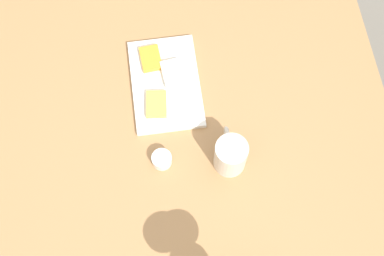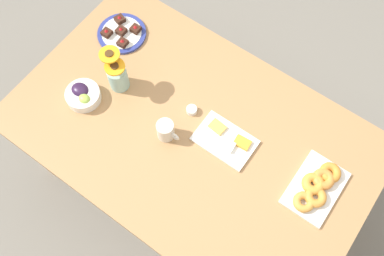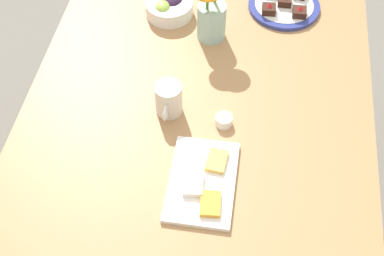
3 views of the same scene
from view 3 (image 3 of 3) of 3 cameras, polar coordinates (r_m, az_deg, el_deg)
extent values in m
plane|color=slate|center=(2.11, 0.00, -13.14)|extent=(6.00, 6.00, 0.00)
cube|color=#A87A4C|center=(1.48, 0.00, -1.42)|extent=(1.60, 1.00, 0.04)
cube|color=#A87A4C|center=(2.30, -7.81, 8.69)|extent=(0.07, 0.07, 0.70)
cube|color=#A87A4C|center=(2.25, 13.50, 6.35)|extent=(0.07, 0.07, 0.70)
cylinder|color=beige|center=(1.49, -2.50, 3.11)|extent=(0.08, 0.08, 0.10)
cylinder|color=brown|center=(1.46, -2.56, 4.23)|extent=(0.07, 0.07, 0.00)
torus|color=beige|center=(1.46, -2.85, 1.65)|extent=(0.05, 0.01, 0.05)
cylinder|color=white|center=(1.81, -2.45, 12.69)|extent=(0.16, 0.16, 0.05)
ellipsoid|color=#9EC14C|center=(1.78, -3.14, 12.75)|extent=(0.05, 0.05, 0.04)
cube|color=white|center=(1.38, 1.08, -5.72)|extent=(0.26, 0.17, 0.01)
cube|color=#EFB74C|center=(1.40, 2.65, -3.51)|extent=(0.07, 0.06, 0.01)
cube|color=white|center=(1.36, 0.13, -5.98)|extent=(0.07, 0.06, 0.02)
cube|color=orange|center=(1.33, 1.97, -8.09)|extent=(0.07, 0.06, 0.01)
cylinder|color=white|center=(1.49, 3.42, 0.82)|extent=(0.05, 0.05, 0.03)
cylinder|color=#C68923|center=(1.48, 3.43, 1.06)|extent=(0.04, 0.04, 0.01)
cylinder|color=navy|center=(1.87, 9.78, 12.70)|extent=(0.24, 0.24, 0.01)
cylinder|color=white|center=(1.87, 9.79, 12.74)|extent=(0.20, 0.20, 0.01)
cube|color=#381E14|center=(1.82, 11.39, 12.01)|extent=(0.04, 0.04, 0.02)
cone|color=red|center=(1.81, 11.49, 12.47)|extent=(0.02, 0.02, 0.01)
cube|color=#381E14|center=(1.82, 8.20, 12.42)|extent=(0.05, 0.05, 0.02)
cone|color=red|center=(1.80, 8.27, 12.89)|extent=(0.02, 0.02, 0.01)
cube|color=#381E14|center=(1.86, 9.87, 13.20)|extent=(0.04, 0.04, 0.02)
cylinder|color=#99C1B7|center=(1.70, 2.00, 11.33)|extent=(0.09, 0.09, 0.12)
cylinder|color=#3D702D|center=(1.63, 1.66, 13.41)|extent=(0.01, 0.01, 0.06)
camera|label=1|loc=(1.35, 9.75, 53.51)|focal=50.00mm
camera|label=2|loc=(1.03, -99.35, 48.09)|focal=40.00mm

